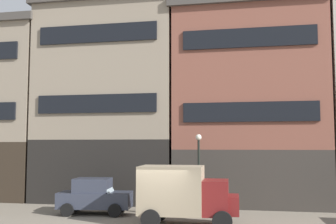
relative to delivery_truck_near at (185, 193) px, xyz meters
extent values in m
cube|color=black|center=(-6.01, 7.69, 0.51)|extent=(8.83, 5.82, 3.87)
cube|color=gray|center=(-6.01, 7.69, 6.73)|extent=(8.83, 5.82, 8.56)
cube|color=#47423D|center=(-6.01, 7.69, 11.26)|extent=(9.33, 6.32, 0.50)
cube|color=black|center=(-6.01, 4.72, 4.59)|extent=(7.41, 0.12, 1.10)
cube|color=black|center=(-6.01, 4.72, 8.87)|extent=(7.41, 0.12, 1.10)
cube|color=#38332D|center=(2.96, 7.69, 0.22)|extent=(8.83, 5.82, 3.29)
cube|color=brown|center=(2.96, 7.69, 6.06)|extent=(8.83, 5.82, 8.38)
cube|color=#47423D|center=(2.96, 7.69, 10.50)|extent=(9.33, 6.32, 0.50)
cube|color=black|center=(2.96, 4.72, 3.96)|extent=(7.42, 0.12, 1.10)
cube|color=black|center=(2.96, 4.72, 8.15)|extent=(7.42, 0.12, 1.10)
cube|color=maroon|center=(1.22, 0.03, -0.15)|extent=(1.44, 1.73, 1.50)
cube|color=maroon|center=(1.92, 0.04, -0.45)|extent=(0.93, 1.47, 0.80)
cube|color=gray|center=(-0.58, -0.01, 0.15)|extent=(2.84, 1.96, 2.10)
cube|color=silver|center=(1.67, 0.04, 0.10)|extent=(0.22, 1.36, 0.64)
cylinder|color=black|center=(1.64, 0.99, -1.00)|extent=(0.84, 0.24, 0.84)
cylinder|color=black|center=(1.69, -0.91, -1.00)|extent=(0.84, 0.24, 0.84)
cylinder|color=black|center=(-1.36, 0.92, -1.00)|extent=(0.84, 0.24, 0.84)
cylinder|color=black|center=(-1.31, -0.98, -1.00)|extent=(0.84, 0.24, 0.84)
cube|color=#333847|center=(-4.98, 2.11, -0.69)|extent=(3.85, 2.00, 0.80)
cube|color=#333847|center=(-5.12, 2.09, 0.06)|extent=(1.95, 1.63, 0.70)
cube|color=silver|center=(-4.28, 2.18, -0.07)|extent=(0.48, 1.34, 0.56)
cylinder|color=black|center=(-3.87, 3.07, -1.09)|extent=(0.68, 0.25, 0.66)
cylinder|color=black|center=(-3.69, 1.40, -1.09)|extent=(0.68, 0.25, 0.66)
cylinder|color=black|center=(-6.26, 2.81, -1.09)|extent=(0.68, 0.25, 0.66)
cylinder|color=black|center=(-6.08, 1.14, -1.09)|extent=(0.68, 0.25, 0.66)
cylinder|color=black|center=(0.26, 3.42, 0.48)|extent=(0.12, 0.12, 3.80)
sphere|color=silver|center=(0.26, 3.42, 2.54)|extent=(0.32, 0.32, 0.32)
cylinder|color=maroon|center=(-2.43, 2.93, -1.07)|extent=(0.24, 0.24, 0.70)
sphere|color=maroon|center=(-2.43, 2.93, -0.70)|extent=(0.22, 0.22, 0.22)
camera|label=1|loc=(2.56, -17.61, 2.14)|focal=42.41mm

